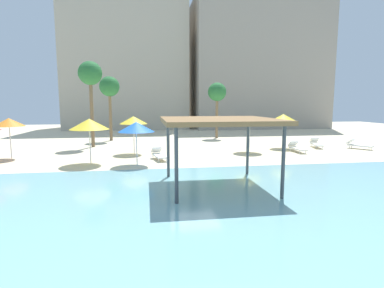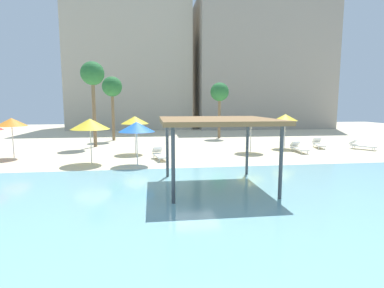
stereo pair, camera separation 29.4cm
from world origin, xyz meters
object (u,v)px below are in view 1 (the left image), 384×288
Objects in this scene: lounge_chair_3 at (159,154)px; palm_tree_1 at (217,93)px; beach_umbrella_yellow_4 at (250,120)px; lounge_chair_4 at (358,145)px; lounge_chair_2 at (316,143)px; beach_umbrella_orange_0 at (9,122)px; beach_umbrella_yellow_3 at (89,124)px; shade_pavilion at (219,122)px; palm_tree_2 at (90,76)px; beach_umbrella_yellow_1 at (283,117)px; beach_umbrella_blue_2 at (136,127)px; beach_umbrella_yellow_6 at (133,120)px; palm_tree_0 at (109,88)px; lounge_chair_0 at (297,147)px.

palm_tree_1 is (6.51, 11.51, 4.31)m from lounge_chair_3.
beach_umbrella_yellow_4 is 9.32m from lounge_chair_4.
lounge_chair_2 is at bearing 12.62° from beach_umbrella_yellow_4.
beach_umbrella_orange_0 is 22.65m from lounge_chair_2.
beach_umbrella_orange_0 is at bearing 154.59° from beach_umbrella_yellow_3.
palm_tree_1 is at bearing -125.72° from lounge_chair_2.
palm_tree_2 is (-7.40, 13.41, 3.02)m from shade_pavilion.
lounge_chair_3 and lounge_chair_4 have the same top height.
beach_umbrella_yellow_1 is 1.09× the size of beach_umbrella_blue_2.
beach_umbrella_yellow_3 is at bearing -81.67° from palm_tree_2.
lounge_chair_3 is at bearing 108.24° from shade_pavilion.
shade_pavilion is 10.02m from beach_umbrella_yellow_4.
palm_tree_1 is (16.04, 9.66, 2.27)m from beach_umbrella_orange_0.
beach_umbrella_yellow_4 is 1.36× the size of lounge_chair_3.
palm_tree_2 reaches higher than beach_umbrella_yellow_6.
lounge_chair_2 is 0.29× the size of palm_tree_2.
beach_umbrella_yellow_6 is at bearing 54.62° from beach_umbrella_yellow_3.
beach_umbrella_yellow_1 is 6.25m from lounge_chair_4.
beach_umbrella_yellow_6 is at bearing -71.39° from lounge_chair_2.
palm_tree_2 reaches higher than beach_umbrella_yellow_4.
beach_umbrella_yellow_4 is at bearing 14.67° from beach_umbrella_yellow_3.
lounge_chair_4 is (15.85, 2.30, 0.00)m from lounge_chair_3.
shade_pavilion reaches higher than lounge_chair_4.
beach_umbrella_yellow_1 is at bearing 5.44° from beach_umbrella_orange_0.
shade_pavilion reaches higher than beach_umbrella_yellow_1.
lounge_chair_0 is at bearing -32.63° from palm_tree_0.
beach_umbrella_blue_2 is 0.94× the size of beach_umbrella_yellow_4.
lounge_chair_2 is at bearing 3.18° from beach_umbrella_yellow_6.
lounge_chair_2 is at bearing -9.66° from palm_tree_2.
palm_tree_0 reaches higher than palm_tree_1.
lounge_chair_2 is (22.49, 1.64, -2.04)m from beach_umbrella_orange_0.
beach_umbrella_yellow_3 is (5.45, -2.59, -0.00)m from beach_umbrella_orange_0.
shade_pavilion is 0.82× the size of palm_tree_1.
beach_umbrella_yellow_1 is 3.55m from lounge_chair_2.
beach_umbrella_blue_2 reaches higher than lounge_chair_4.
lounge_chair_4 is (9.08, 0.21, -2.07)m from beach_umbrella_yellow_4.
palm_tree_2 is (-3.50, 3.89, 3.40)m from beach_umbrella_yellow_6.
beach_umbrella_yellow_6 is at bearing -124.60° from lounge_chair_4.
lounge_chair_0 is 0.95× the size of lounge_chair_2.
palm_tree_2 is at bearing 131.92° from beach_umbrella_yellow_6.
beach_umbrella_yellow_4 is at bearing 94.48° from lounge_chair_3.
lounge_chair_2 is (14.62, 0.81, -2.07)m from beach_umbrella_yellow_6.
beach_umbrella_yellow_1 is at bearing 97.40° from lounge_chair_3.
palm_tree_2 is (-20.99, 4.26, 5.47)m from lounge_chair_4.
beach_umbrella_blue_2 is at bearing -55.20° from lounge_chair_2.
beach_umbrella_orange_0 is at bearing 143.58° from shade_pavilion.
lounge_chair_3 is at bearing -119.50° from palm_tree_1.
beach_umbrella_yellow_3 is 1.35× the size of lounge_chair_2.
lounge_chair_0 is (19.82, -0.24, -2.04)m from beach_umbrella_orange_0.
beach_umbrella_yellow_4 is (16.29, 0.25, 0.03)m from beach_umbrella_orange_0.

